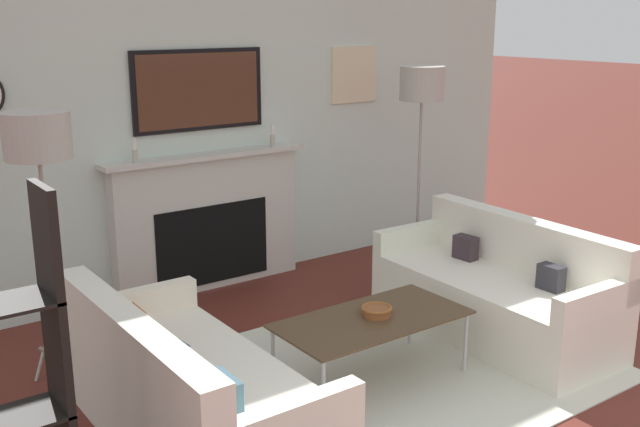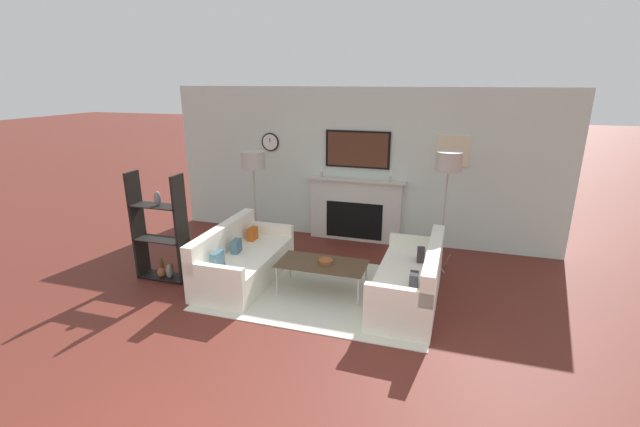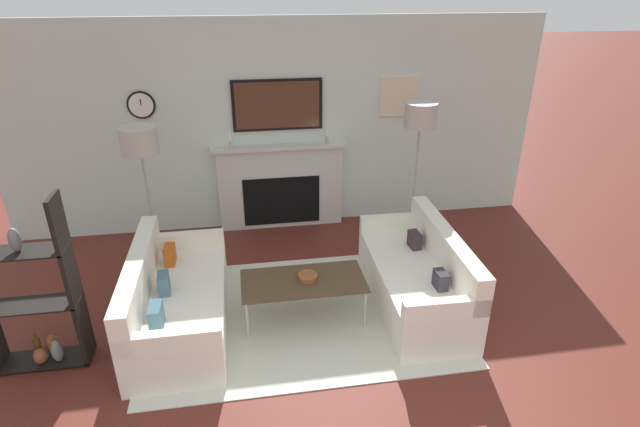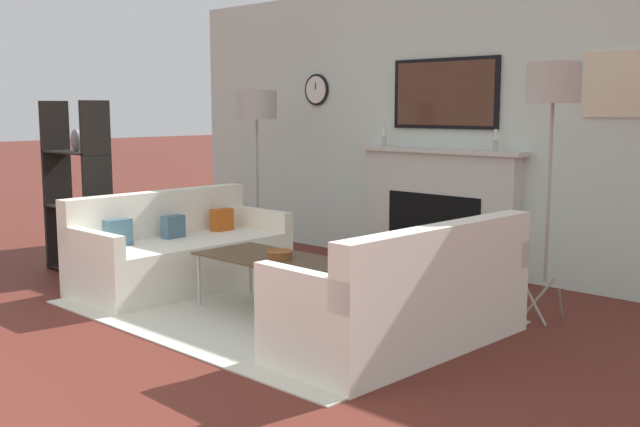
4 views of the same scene
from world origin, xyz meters
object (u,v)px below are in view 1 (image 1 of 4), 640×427
object	(u,v)px
decorative_bowl	(377,310)
floor_lamp_right	(422,87)
couch_right	(497,295)
couch_left	(188,395)
coffee_table	(372,321)
floor_lamp_left	(37,139)

from	to	relation	value
decorative_bowl	floor_lamp_right	world-z (taller)	floor_lamp_right
couch_right	couch_left	bearing A→B (deg)	179.99
couch_right	coffee_table	world-z (taller)	couch_right
couch_left	floor_lamp_left	xyz separation A→B (m)	(-0.33, 1.19, 1.24)
couch_right	decorative_bowl	bearing A→B (deg)	-178.79
couch_left	couch_right	bearing A→B (deg)	-0.01
coffee_table	decorative_bowl	distance (m)	0.08
coffee_table	floor_lamp_left	xyz separation A→B (m)	(-1.56, 1.23, 1.12)
floor_lamp_right	decorative_bowl	bearing A→B (deg)	-140.54
couch_left	decorative_bowl	size ratio (longest dim) A/B	9.34
couch_left	decorative_bowl	xyz separation A→B (m)	(1.28, -0.02, 0.18)
decorative_bowl	floor_lamp_left	distance (m)	2.28
decorative_bowl	floor_lamp_left	world-z (taller)	floor_lamp_left
couch_left	couch_right	size ratio (longest dim) A/B	1.00
couch_right	floor_lamp_right	distance (m)	1.84
couch_right	floor_lamp_left	size ratio (longest dim) A/B	1.07
decorative_bowl	floor_lamp_right	size ratio (longest dim) A/B	0.11
couch_right	decorative_bowl	world-z (taller)	couch_right
couch_right	floor_lamp_left	bearing A→B (deg)	156.57
couch_right	floor_lamp_right	size ratio (longest dim) A/B	0.99
floor_lamp_left	couch_left	bearing A→B (deg)	-74.67
decorative_bowl	couch_left	bearing A→B (deg)	178.90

